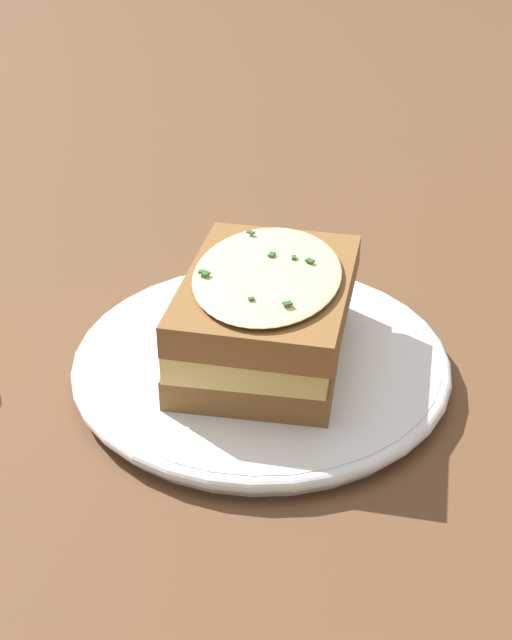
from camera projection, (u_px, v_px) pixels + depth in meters
ground_plane at (278, 385)px, 0.60m from camera, size 2.40×2.40×0.00m
dinner_plate at (256, 366)px, 0.60m from camera, size 0.25×0.25×0.02m
sandwich at (259, 316)px, 0.58m from camera, size 0.17×0.18×0.07m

